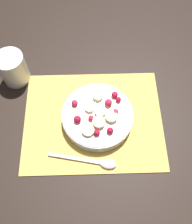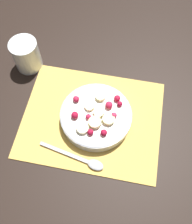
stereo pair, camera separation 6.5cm
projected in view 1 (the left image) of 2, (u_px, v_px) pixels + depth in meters
The scene contains 5 objects.
ground_plane at pixel (92, 120), 0.71m from camera, with size 3.00×3.00×0.00m, color black.
placemat at pixel (92, 119), 0.71m from camera, with size 0.39×0.31×0.01m.
fruit_bowl at pixel (96, 115), 0.69m from camera, with size 0.20×0.20×0.05m.
spoon at pixel (94, 162), 0.65m from camera, with size 0.18×0.05×0.01m.
drinking_glass at pixel (12, 68), 0.73m from camera, with size 0.08×0.08×0.10m.
Camera 1 is at (-0.00, 0.30, 0.65)m, focal length 40.00 mm.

